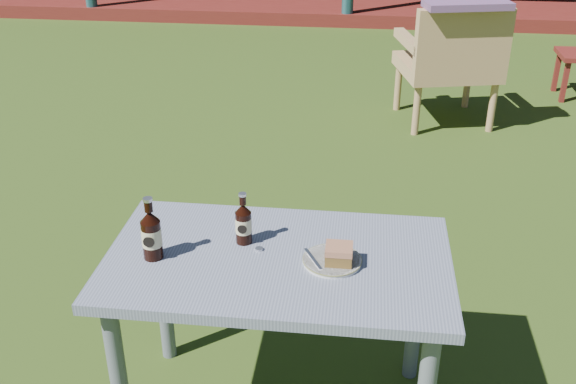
# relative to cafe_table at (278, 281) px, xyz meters

# --- Properties ---
(ground) EXTENTS (80.00, 80.00, 0.00)m
(ground) POSITION_rel_cafe_table_xyz_m (0.00, 1.60, -0.62)
(ground) COLOR #334916
(cafe_table) EXTENTS (1.20, 0.70, 0.72)m
(cafe_table) POSITION_rel_cafe_table_xyz_m (0.00, 0.00, 0.00)
(cafe_table) COLOR slate
(cafe_table) RESTS_ON ground
(plate) EXTENTS (0.20, 0.20, 0.01)m
(plate) POSITION_rel_cafe_table_xyz_m (0.19, -0.01, 0.11)
(plate) COLOR silver
(plate) RESTS_ON cafe_table
(cake_slice) EXTENTS (0.09, 0.09, 0.06)m
(cake_slice) POSITION_rel_cafe_table_xyz_m (0.21, -0.03, 0.15)
(cake_slice) COLOR brown
(cake_slice) RESTS_ON plate
(fork) EXTENTS (0.08, 0.13, 0.00)m
(fork) POSITION_rel_cafe_table_xyz_m (0.12, -0.02, 0.12)
(fork) COLOR silver
(fork) RESTS_ON plate
(cola_bottle_near) EXTENTS (0.06, 0.06, 0.20)m
(cola_bottle_near) POSITION_rel_cafe_table_xyz_m (-0.13, 0.08, 0.18)
(cola_bottle_near) COLOR black
(cola_bottle_near) RESTS_ON cafe_table
(cola_bottle_far) EXTENTS (0.07, 0.07, 0.23)m
(cola_bottle_far) POSITION_rel_cafe_table_xyz_m (-0.43, -0.05, 0.19)
(cola_bottle_far) COLOR black
(cola_bottle_far) RESTS_ON cafe_table
(bottle_cap) EXTENTS (0.03, 0.03, 0.01)m
(bottle_cap) POSITION_rel_cafe_table_xyz_m (-0.07, 0.04, 0.11)
(bottle_cap) COLOR silver
(bottle_cap) RESTS_ON cafe_table
(armchair_left) EXTENTS (0.84, 0.81, 0.96)m
(armchair_left) POSITION_rel_cafe_table_xyz_m (0.92, 3.21, -0.08)
(armchair_left) COLOR tan
(armchair_left) RESTS_ON ground
(floral_throw) EXTENTS (0.65, 0.37, 0.05)m
(floral_throw) POSITION_rel_cafe_table_xyz_m (0.96, 3.02, 0.36)
(floral_throw) COLOR #6C4773
(floral_throw) RESTS_ON armchair_left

